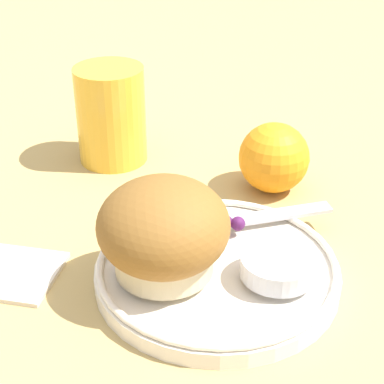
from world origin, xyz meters
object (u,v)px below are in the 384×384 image
(muffin, at_px, (164,231))
(juice_glass, at_px, (111,115))
(orange_fruit, at_px, (274,158))
(butter_knife, at_px, (227,222))

(muffin, xyz_separation_m, juice_glass, (-0.11, 0.21, -0.00))
(orange_fruit, relative_size, juice_glass, 0.67)
(muffin, bearing_deg, orange_fruit, 69.21)
(muffin, height_order, orange_fruit, muffin)
(butter_knife, height_order, orange_fruit, orange_fruit)
(muffin, xyz_separation_m, butter_knife, (0.04, 0.07, -0.03))
(butter_knife, bearing_deg, muffin, -144.40)
(muffin, xyz_separation_m, orange_fruit, (0.07, 0.18, -0.02))
(butter_knife, bearing_deg, orange_fruit, 47.14)
(muffin, height_order, butter_knife, muffin)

